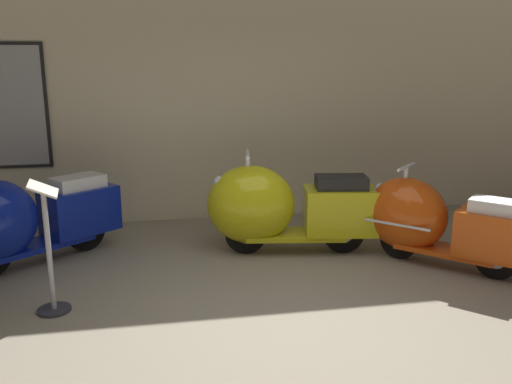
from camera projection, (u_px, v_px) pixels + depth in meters
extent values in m
plane|color=gray|center=(288.00, 330.00, 4.28)|extent=(60.00, 60.00, 0.00)
cube|color=beige|center=(230.00, 69.00, 6.99)|extent=(18.00, 0.20, 3.89)
cylinder|color=black|center=(85.00, 231.00, 6.02)|extent=(0.41, 0.35, 0.45)
cylinder|color=silver|center=(85.00, 231.00, 6.02)|extent=(0.22, 0.21, 0.20)
cube|color=navy|center=(40.00, 244.00, 5.64)|extent=(1.08, 0.97, 0.06)
cube|color=navy|center=(80.00, 210.00, 5.93)|extent=(0.87, 0.82, 0.49)
cube|color=silver|center=(78.00, 182.00, 5.86)|extent=(0.62, 0.58, 0.13)
cylinder|color=black|center=(246.00, 233.00, 5.93)|extent=(0.46, 0.16, 0.45)
cylinder|color=silver|center=(246.00, 233.00, 5.93)|extent=(0.22, 0.14, 0.20)
cylinder|color=black|center=(343.00, 232.00, 5.96)|extent=(0.46, 0.16, 0.45)
cylinder|color=silver|center=(343.00, 232.00, 5.96)|extent=(0.22, 0.14, 0.20)
cube|color=gold|center=(295.00, 235.00, 5.95)|extent=(1.12, 0.57, 0.06)
ellipsoid|color=gold|center=(251.00, 205.00, 5.86)|extent=(1.03, 0.73, 0.86)
cube|color=gold|center=(340.00, 211.00, 5.90)|extent=(0.83, 0.56, 0.50)
cube|color=black|center=(341.00, 182.00, 5.82)|extent=(0.58, 0.40, 0.14)
sphere|color=silver|center=(221.00, 183.00, 5.79)|extent=(0.17, 0.17, 0.17)
cylinder|color=silver|center=(248.00, 169.00, 5.76)|extent=(0.05, 0.05, 0.32)
cylinder|color=silver|center=(247.00, 154.00, 5.72)|extent=(0.11, 0.50, 0.04)
cylinder|color=black|center=(400.00, 239.00, 5.79)|extent=(0.35, 0.35, 0.41)
cylinder|color=silver|center=(400.00, 239.00, 5.79)|extent=(0.20, 0.20, 0.18)
cylinder|color=black|center=(497.00, 258.00, 5.25)|extent=(0.35, 0.35, 0.41)
cylinder|color=silver|center=(497.00, 258.00, 5.25)|extent=(0.20, 0.20, 0.18)
cube|color=#C6470F|center=(446.00, 250.00, 5.52)|extent=(0.95, 0.95, 0.05)
ellipsoid|color=#C6470F|center=(406.00, 214.00, 5.69)|extent=(0.99, 0.99, 0.78)
cube|color=#C6470F|center=(495.00, 235.00, 5.22)|extent=(0.78, 0.78, 0.45)
cube|color=silver|center=(498.00, 206.00, 5.15)|extent=(0.55, 0.55, 0.12)
sphere|color=silver|center=(381.00, 190.00, 5.80)|extent=(0.15, 0.15, 0.15)
cylinder|color=silver|center=(405.00, 180.00, 5.62)|extent=(0.05, 0.05, 0.29)
cylinder|color=silver|center=(406.00, 167.00, 5.59)|extent=(0.34, 0.34, 0.03)
cube|color=silver|center=(397.00, 225.00, 5.49)|extent=(0.49, 0.50, 0.02)
cylinder|color=#333338|center=(54.00, 310.00, 4.60)|extent=(0.28, 0.28, 0.02)
cylinder|color=#A5A5AD|center=(49.00, 251.00, 4.48)|extent=(0.04, 0.04, 1.02)
cube|color=silver|center=(43.00, 189.00, 4.35)|extent=(0.26, 0.35, 0.12)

